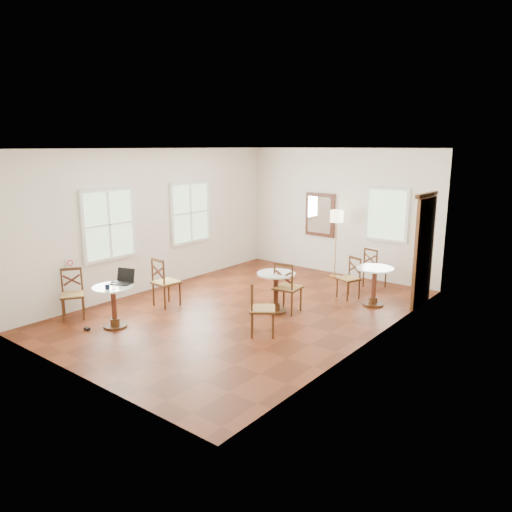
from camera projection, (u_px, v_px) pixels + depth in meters
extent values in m
plane|color=#5F2510|center=(246.00, 310.00, 9.24)|extent=(7.00, 7.00, 0.00)
cube|color=white|center=(339.00, 212.00, 11.59)|extent=(5.00, 0.02, 3.00)
cube|color=white|center=(72.00, 269.00, 6.23)|extent=(5.00, 0.02, 3.00)
cube|color=white|center=(156.00, 220.00, 10.42)|extent=(0.02, 7.00, 3.00)
cube|color=white|center=(372.00, 250.00, 7.40)|extent=(0.02, 7.00, 3.00)
cube|color=white|center=(245.00, 149.00, 8.58)|extent=(5.00, 7.00, 0.02)
cube|color=brown|center=(424.00, 252.00, 9.36)|extent=(0.06, 0.90, 2.10)
cube|color=#442511|center=(427.00, 195.00, 9.12)|extent=(0.08, 1.02, 0.08)
sphere|color=#BF8C3F|center=(414.00, 257.00, 9.16)|extent=(0.07, 0.07, 0.07)
cube|color=#4E2214|center=(320.00, 215.00, 11.88)|extent=(0.80, 0.05, 1.05)
cube|color=white|center=(319.00, 215.00, 11.86)|extent=(0.64, 0.02, 0.88)
cube|color=white|center=(70.00, 263.00, 8.92)|extent=(0.02, 0.16, 0.16)
torus|color=red|center=(70.00, 263.00, 8.91)|extent=(0.02, 0.12, 0.12)
cube|color=white|center=(109.00, 224.00, 9.47)|extent=(0.06, 1.22, 1.42)
cube|color=white|center=(191.00, 213.00, 11.16)|extent=(0.06, 1.22, 1.42)
cube|color=white|center=(386.00, 215.00, 10.83)|extent=(1.02, 0.06, 1.22)
cylinder|color=#442511|center=(115.00, 326.00, 8.37)|extent=(0.39, 0.39, 0.04)
cylinder|color=#442511|center=(115.00, 322.00, 8.35)|extent=(0.16, 0.16, 0.12)
cylinder|color=#4E2214|center=(114.00, 305.00, 8.29)|extent=(0.09, 0.09, 0.59)
cylinder|color=#442511|center=(113.00, 290.00, 8.23)|extent=(0.14, 0.14, 0.06)
cylinder|color=white|center=(113.00, 287.00, 8.22)|extent=(0.69, 0.69, 0.03)
cylinder|color=#442511|center=(276.00, 310.00, 9.15)|extent=(0.41, 0.41, 0.04)
cylinder|color=#442511|center=(276.00, 306.00, 9.13)|extent=(0.16, 0.16, 0.12)
cylinder|color=#4E2214|center=(276.00, 291.00, 9.06)|extent=(0.09, 0.09, 0.61)
cylinder|color=#442511|center=(276.00, 276.00, 9.00)|extent=(0.14, 0.14, 0.06)
cylinder|color=white|center=(276.00, 274.00, 8.99)|extent=(0.71, 0.71, 0.03)
cylinder|color=#442511|center=(373.00, 304.00, 9.52)|extent=(0.41, 0.41, 0.04)
cylinder|color=#442511|center=(373.00, 300.00, 9.51)|extent=(0.16, 0.16, 0.12)
cylinder|color=#4E2214|center=(374.00, 285.00, 9.44)|extent=(0.09, 0.09, 0.62)
cylinder|color=#442511|center=(375.00, 271.00, 9.37)|extent=(0.14, 0.14, 0.06)
cylinder|color=white|center=(375.00, 268.00, 9.36)|extent=(0.72, 0.72, 0.03)
cylinder|color=#442511|center=(180.00, 294.00, 9.47)|extent=(0.04, 0.04, 0.45)
cylinder|color=#442511|center=(165.00, 298.00, 9.21)|extent=(0.04, 0.04, 0.45)
cylinder|color=#442511|center=(169.00, 290.00, 9.71)|extent=(0.04, 0.04, 0.45)
cylinder|color=#442511|center=(153.00, 294.00, 9.45)|extent=(0.04, 0.04, 0.45)
cube|color=#442511|center=(166.00, 283.00, 9.41)|extent=(0.48, 0.48, 0.03)
cube|color=#B08547|center=(166.00, 282.00, 9.40)|extent=(0.46, 0.46, 0.04)
cylinder|color=#442511|center=(164.00, 274.00, 9.10)|extent=(0.04, 0.04, 0.50)
cylinder|color=#442511|center=(152.00, 271.00, 9.34)|extent=(0.04, 0.04, 0.50)
cube|color=#442511|center=(157.00, 260.00, 9.17)|extent=(0.38, 0.07, 0.05)
cube|color=#4E2214|center=(158.00, 272.00, 9.22)|extent=(0.33, 0.05, 0.22)
cube|color=#4E2214|center=(158.00, 272.00, 9.22)|extent=(0.33, 0.05, 0.22)
cylinder|color=#442511|center=(63.00, 311.00, 8.56)|extent=(0.03, 0.03, 0.42)
cylinder|color=#442511|center=(64.00, 305.00, 8.87)|extent=(0.03, 0.03, 0.42)
cylinder|color=#442511|center=(83.00, 309.00, 8.66)|extent=(0.03, 0.03, 0.42)
cylinder|color=#442511|center=(83.00, 303.00, 8.98)|extent=(0.03, 0.03, 0.42)
cube|color=#442511|center=(72.00, 295.00, 8.72)|extent=(0.57, 0.57, 0.03)
cube|color=#B08547|center=(72.00, 295.00, 8.72)|extent=(0.55, 0.55, 0.04)
cylinder|color=#442511|center=(62.00, 281.00, 8.77)|extent=(0.03, 0.03, 0.47)
cylinder|color=#442511|center=(82.00, 280.00, 8.88)|extent=(0.03, 0.03, 0.47)
cube|color=#442511|center=(71.00, 269.00, 8.78)|extent=(0.22, 0.32, 0.05)
cube|color=#4E2214|center=(72.00, 280.00, 8.82)|extent=(0.19, 0.27, 0.21)
cube|color=#4E2214|center=(72.00, 280.00, 8.82)|extent=(0.19, 0.27, 0.21)
cylinder|color=#442511|center=(301.00, 299.00, 9.16)|extent=(0.04, 0.04, 0.46)
cylinder|color=#442511|center=(292.00, 304.00, 8.85)|extent=(0.04, 0.04, 0.46)
cylinder|color=#442511|center=(284.00, 296.00, 9.34)|extent=(0.04, 0.04, 0.46)
cylinder|color=#442511|center=(274.00, 301.00, 9.04)|extent=(0.04, 0.04, 0.46)
cube|color=#442511|center=(288.00, 288.00, 9.05)|extent=(0.50, 0.50, 0.03)
cube|color=#B08547|center=(288.00, 287.00, 9.04)|extent=(0.47, 0.47, 0.04)
cylinder|color=#442511|center=(292.00, 279.00, 8.74)|extent=(0.04, 0.04, 0.51)
cylinder|color=#442511|center=(274.00, 276.00, 8.93)|extent=(0.04, 0.04, 0.51)
cube|color=#442511|center=(283.00, 265.00, 8.79)|extent=(0.39, 0.08, 0.05)
cube|color=#4E2214|center=(283.00, 277.00, 8.84)|extent=(0.33, 0.06, 0.22)
cube|color=#4E2214|center=(283.00, 277.00, 8.84)|extent=(0.33, 0.06, 0.22)
cylinder|color=#442511|center=(273.00, 326.00, 7.83)|extent=(0.03, 0.03, 0.43)
cylinder|color=#442511|center=(252.00, 326.00, 7.83)|extent=(0.03, 0.03, 0.43)
cylinder|color=#442511|center=(273.00, 319.00, 8.16)|extent=(0.03, 0.03, 0.43)
cylinder|color=#442511|center=(252.00, 319.00, 8.17)|extent=(0.03, 0.03, 0.43)
cube|color=#442511|center=(263.00, 310.00, 7.95)|extent=(0.59, 0.59, 0.03)
cube|color=#B08547|center=(263.00, 309.00, 7.94)|extent=(0.56, 0.56, 0.04)
cylinder|color=#442511|center=(252.00, 299.00, 7.73)|extent=(0.03, 0.03, 0.48)
cylinder|color=#442511|center=(252.00, 293.00, 8.07)|extent=(0.03, 0.03, 0.48)
cube|color=#442511|center=(252.00, 283.00, 7.85)|extent=(0.25, 0.31, 0.05)
cube|color=#4E2214|center=(252.00, 295.00, 7.90)|extent=(0.21, 0.26, 0.21)
cube|color=#4E2214|center=(252.00, 295.00, 7.90)|extent=(0.21, 0.26, 0.21)
cylinder|color=#442511|center=(385.00, 278.00, 10.67)|extent=(0.03, 0.03, 0.42)
cylinder|color=#442511|center=(376.00, 281.00, 10.47)|extent=(0.03, 0.03, 0.42)
cylinder|color=#442511|center=(373.00, 275.00, 10.93)|extent=(0.03, 0.03, 0.42)
cylinder|color=#442511|center=(363.00, 277.00, 10.73)|extent=(0.03, 0.03, 0.42)
cube|color=#442511|center=(375.00, 268.00, 10.65)|extent=(0.50, 0.50, 0.03)
cube|color=#B08547|center=(375.00, 268.00, 10.65)|extent=(0.48, 0.48, 0.04)
cylinder|color=#442511|center=(377.00, 261.00, 10.37)|extent=(0.03, 0.03, 0.47)
cylinder|color=#442511|center=(364.00, 258.00, 10.63)|extent=(0.03, 0.03, 0.47)
cube|color=#442511|center=(371.00, 249.00, 10.46)|extent=(0.35, 0.12, 0.05)
cube|color=#4E2214|center=(370.00, 259.00, 10.50)|extent=(0.30, 0.10, 0.21)
cube|color=#4E2214|center=(370.00, 259.00, 10.50)|extent=(0.30, 0.10, 0.21)
cylinder|color=#442511|center=(337.00, 288.00, 9.99)|extent=(0.03, 0.03, 0.40)
cylinder|color=#442511|center=(349.00, 286.00, 10.15)|extent=(0.03, 0.03, 0.40)
cylinder|color=#442511|center=(347.00, 292.00, 9.72)|extent=(0.03, 0.03, 0.40)
cylinder|color=#442511|center=(359.00, 289.00, 9.88)|extent=(0.03, 0.03, 0.40)
cube|color=#442511|center=(348.00, 279.00, 9.89)|extent=(0.50, 0.50, 0.03)
cube|color=#B08547|center=(348.00, 278.00, 9.89)|extent=(0.47, 0.47, 0.04)
cylinder|color=#442511|center=(349.00, 266.00, 10.06)|extent=(0.03, 0.03, 0.44)
cylinder|color=#442511|center=(360.00, 269.00, 9.79)|extent=(0.03, 0.03, 0.44)
cube|color=#442511|center=(355.00, 258.00, 9.88)|extent=(0.32, 0.14, 0.04)
cube|color=#4E2214|center=(355.00, 267.00, 9.92)|extent=(0.27, 0.12, 0.19)
cube|color=#4E2214|center=(355.00, 267.00, 9.92)|extent=(0.27, 0.12, 0.19)
cylinder|color=#BF8C3F|center=(335.00, 276.00, 11.57)|extent=(0.26, 0.26, 0.03)
cylinder|color=#BF8C3F|center=(336.00, 247.00, 11.41)|extent=(0.02, 0.02, 1.46)
cylinder|color=beige|center=(337.00, 216.00, 11.25)|extent=(0.31, 0.31, 0.27)
cube|color=black|center=(122.00, 283.00, 8.38)|extent=(0.40, 0.34, 0.02)
cube|color=black|center=(122.00, 282.00, 8.38)|extent=(0.31, 0.22, 0.00)
cube|color=black|center=(126.00, 275.00, 8.47)|extent=(0.34, 0.18, 0.23)
cube|color=silver|center=(126.00, 275.00, 8.47)|extent=(0.30, 0.15, 0.19)
ellipsoid|color=black|center=(113.00, 282.00, 8.39)|extent=(0.13, 0.11, 0.04)
cylinder|color=black|center=(107.00, 287.00, 8.06)|extent=(0.07, 0.07, 0.08)
torus|color=black|center=(109.00, 287.00, 8.03)|extent=(0.06, 0.01, 0.06)
cylinder|color=white|center=(114.00, 286.00, 8.05)|extent=(0.06, 0.06, 0.11)
cube|color=black|center=(87.00, 329.00, 8.23)|extent=(0.11, 0.06, 0.04)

